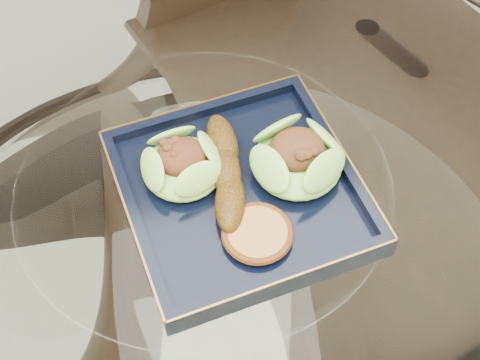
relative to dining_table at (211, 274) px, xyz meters
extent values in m
cylinder|color=white|center=(0.00, 0.00, 0.16)|extent=(1.10, 1.10, 0.01)
torus|color=black|center=(0.00, 0.00, 0.16)|extent=(1.13, 1.13, 0.02)
cylinder|color=black|center=(0.28, 0.28, -0.22)|extent=(0.04, 0.04, 0.75)
cylinder|color=black|center=(-0.28, 0.28, -0.22)|extent=(0.04, 0.04, 0.75)
cube|color=black|center=(0.22, 0.29, -0.12)|extent=(0.55, 0.55, 0.04)
cylinder|color=black|center=(0.12, 0.06, -0.37)|extent=(0.03, 0.03, 0.46)
cylinder|color=black|center=(0.46, 0.19, -0.37)|extent=(0.03, 0.03, 0.46)
cylinder|color=black|center=(-0.01, 0.40, -0.37)|extent=(0.03, 0.03, 0.46)
cylinder|color=black|center=(0.33, 0.53, -0.37)|extent=(0.03, 0.03, 0.46)
cube|color=black|center=(0.04, 0.01, 0.17)|extent=(0.32, 0.32, 0.02)
ellipsoid|color=#5EA22F|center=(-0.02, 0.04, 0.20)|extent=(0.11, 0.11, 0.03)
ellipsoid|color=#569C2D|center=(0.11, 0.03, 0.20)|extent=(0.12, 0.12, 0.04)
ellipsoid|color=#553509|center=(0.03, 0.03, 0.20)|extent=(0.04, 0.17, 0.03)
cylinder|color=#A96E38|center=(0.05, -0.06, 0.19)|extent=(0.09, 0.09, 0.01)
camera|label=1|loc=(-0.03, -0.43, 0.83)|focal=50.00mm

